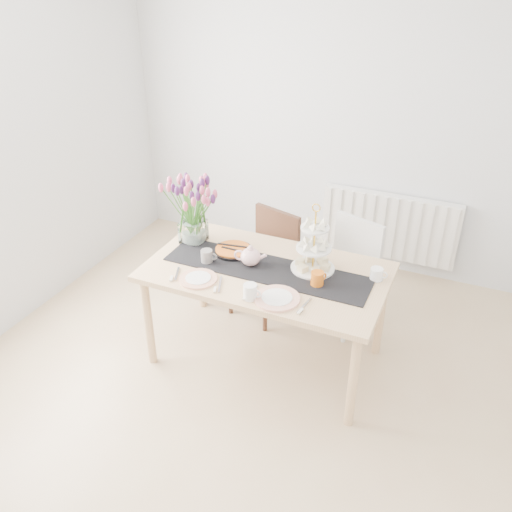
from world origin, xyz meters
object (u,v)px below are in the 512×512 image
at_px(chair_brown, 268,256).
at_px(chair_white, 348,265).
at_px(mug_grey, 207,256).
at_px(dining_table, 266,279).
at_px(radiator, 389,226).
at_px(tart_tin, 233,250).
at_px(cake_stand, 313,254).
at_px(mug_white, 250,292).
at_px(plate_right, 277,298).
at_px(tulip_vase, 191,200).
at_px(mug_orange, 317,279).
at_px(teapot, 251,257).
at_px(cream_jug, 376,274).
at_px(plate_left, 198,279).

bearing_deg(chair_brown, chair_white, 27.14).
bearing_deg(chair_white, mug_grey, -116.47).
relative_size(dining_table, chair_white, 1.89).
xyz_separation_m(radiator, tart_tin, (-0.83, -1.45, 0.32)).
relative_size(cake_stand, tart_tin, 1.54).
xyz_separation_m(mug_white, plate_right, (0.15, 0.06, -0.04)).
distance_m(tulip_vase, mug_orange, 1.06).
height_order(mug_white, mug_orange, mug_white).
bearing_deg(mug_grey, chair_brown, 57.03).
xyz_separation_m(chair_brown, tulip_vase, (-0.41, -0.43, 0.59)).
distance_m(cake_stand, teapot, 0.42).
height_order(mug_grey, plate_right, mug_grey).
height_order(tart_tin, plate_right, tart_tin).
relative_size(cream_jug, mug_white, 0.83).
bearing_deg(tart_tin, teapot, -30.99).
height_order(radiator, cream_jug, cream_jug).
bearing_deg(teapot, cake_stand, 7.29).
distance_m(tulip_vase, cake_stand, 0.94).
distance_m(tulip_vase, tart_tin, 0.46).
bearing_deg(radiator, plate_left, -115.40).
xyz_separation_m(dining_table, mug_grey, (-0.41, -0.08, 0.12)).
height_order(tulip_vase, mug_grey, tulip_vase).
xyz_separation_m(chair_white, tart_tin, (-0.69, -0.59, 0.28)).
bearing_deg(radiator, teapot, -112.47).
xyz_separation_m(mug_grey, mug_white, (0.45, -0.27, 0.00)).
distance_m(chair_brown, mug_orange, 0.92).
xyz_separation_m(teapot, plate_right, (0.31, -0.30, -0.06)).
relative_size(cream_jug, tart_tin, 0.30).
bearing_deg(dining_table, radiator, 71.42).
height_order(cream_jug, plate_right, cream_jug).
bearing_deg(mug_orange, chair_white, 31.56).
distance_m(chair_brown, mug_white, 1.02).
xyz_separation_m(mug_white, plate_left, (-0.40, 0.06, -0.04)).
relative_size(dining_table, plate_left, 6.48).
bearing_deg(tart_tin, plate_right, -39.55).
bearing_deg(tart_tin, cake_stand, 0.64).
height_order(teapot, mug_grey, teapot).
bearing_deg(tulip_vase, teapot, -15.29).
xyz_separation_m(chair_brown, mug_orange, (0.59, -0.63, 0.31)).
bearing_deg(cake_stand, teapot, -163.74).
distance_m(tart_tin, plate_left, 0.41).
xyz_separation_m(cake_stand, mug_white, (-0.24, -0.47, -0.07)).
xyz_separation_m(tulip_vase, teapot, (0.52, -0.14, -0.26)).
bearing_deg(mug_white, radiator, 80.52).
relative_size(mug_grey, plate_right, 0.33).
bearing_deg(mug_white, teapot, 118.69).
xyz_separation_m(radiator, chair_white, (-0.14, -0.86, 0.04)).
bearing_deg(teapot, chair_white, 44.80).
distance_m(mug_white, plate_left, 0.40).
distance_m(radiator, plate_right, 1.91).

